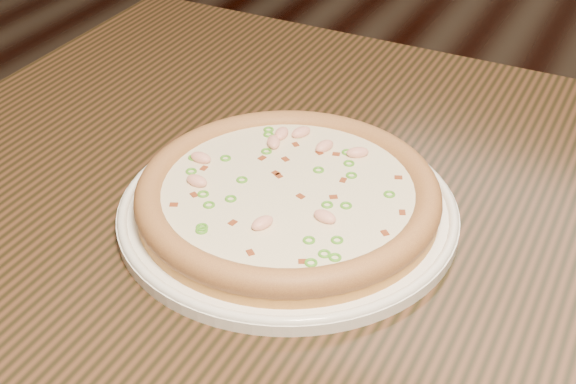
% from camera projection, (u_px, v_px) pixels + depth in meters
% --- Properties ---
extents(hero_table, '(1.20, 0.80, 0.75)m').
position_uv_depth(hero_table, '(408.00, 295.00, 0.87)').
color(hero_table, black).
rests_on(hero_table, ground).
extents(plate, '(0.34, 0.34, 0.02)m').
position_uv_depth(plate, '(288.00, 209.00, 0.81)').
color(plate, white).
rests_on(plate, hero_table).
extents(pizza, '(0.31, 0.31, 0.03)m').
position_uv_depth(pizza, '(288.00, 194.00, 0.80)').
color(pizza, gold).
rests_on(pizza, plate).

